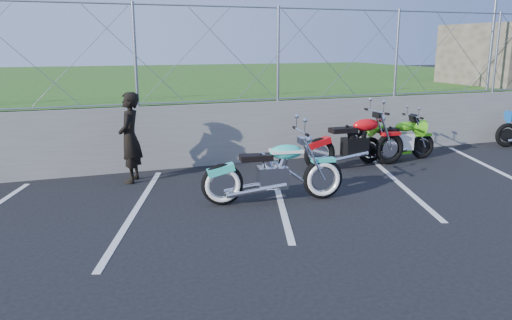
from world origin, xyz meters
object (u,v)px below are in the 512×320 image
object	(u,v)px
cruiser_turquoise	(275,174)
person_standing	(130,138)
sportbike_green	(398,142)
naked_orange	(357,144)

from	to	relation	value
cruiser_turquoise	person_standing	world-z (taller)	person_standing
cruiser_turquoise	person_standing	distance (m)	2.91
sportbike_green	person_standing	size ratio (longest dim) A/B	1.14
naked_orange	sportbike_green	size ratio (longest dim) A/B	1.23
naked_orange	person_standing	bearing A→B (deg)	174.21
naked_orange	sportbike_green	world-z (taller)	naked_orange
naked_orange	cruiser_turquoise	bearing A→B (deg)	-147.47
person_standing	naked_orange	bearing A→B (deg)	103.58
cruiser_turquoise	naked_orange	world-z (taller)	same
sportbike_green	person_standing	distance (m)	5.72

